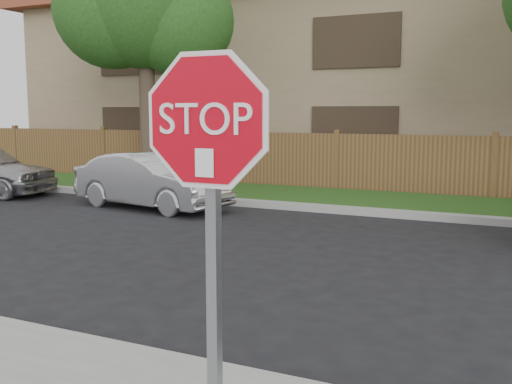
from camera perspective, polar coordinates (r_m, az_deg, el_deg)
The scene contains 6 objects.
far_curb at distance 12.59m, azimuth 20.49°, elevation -2.50°, with size 70.00×0.30×0.15m, color gray.
grass_strip at distance 14.22m, azimuth 21.11°, elevation -1.48°, with size 70.00×3.00×0.12m, color #1E4714.
fence at distance 15.72m, azimuth 21.71°, elevation 2.04°, with size 70.00×0.12×1.60m, color #4E381B.
apartment_building at distance 21.29m, azimuth 23.18°, elevation 10.67°, with size 35.20×9.20×7.20m.
stop_sign at distance 3.19m, azimuth -4.52°, elevation 1.05°, with size 1.01×0.13×2.55m.
sedan_left at distance 13.79m, azimuth -9.93°, elevation 1.06°, with size 1.34×3.85×1.27m, color silver.
Camera 1 is at (1.05, -4.22, 2.20)m, focal length 42.00 mm.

